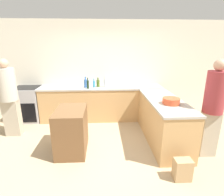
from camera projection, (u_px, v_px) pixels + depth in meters
ground_plane at (102, 153)px, 3.43m from camera, size 14.00×14.00×0.00m
wall_back at (101, 70)px, 5.01m from camera, size 8.00×0.06×2.70m
counter_back at (102, 103)px, 4.93m from camera, size 3.34×0.66×0.94m
counter_peninsula at (163, 120)px, 3.79m from camera, size 0.69×1.92×0.94m
range_oven at (29, 104)px, 4.82m from camera, size 0.69×0.64×0.95m
island_table at (72, 130)px, 3.40m from camera, size 0.56×0.83×0.86m
mixing_bowl at (171, 101)px, 3.34m from camera, size 0.33×0.33×0.12m
water_bottle_blue at (86, 83)px, 4.70m from camera, size 0.08×0.08×0.29m
wine_bottle_dark at (88, 84)px, 4.57m from camera, size 0.06×0.06×0.29m
dish_soap_bottle at (94, 84)px, 4.71m from camera, size 0.06×0.06×0.24m
vinegar_bottle_clear at (105, 83)px, 4.74m from camera, size 0.07×0.07×0.29m
olive_oil_bottle at (98, 83)px, 4.77m from camera, size 0.09×0.09×0.25m
person_by_range at (9, 96)px, 3.88m from camera, size 0.38×0.38×1.76m
person_at_peninsula at (213, 106)px, 3.10m from camera, size 0.34×0.34×1.81m
paper_bag at (182, 170)px, 2.70m from camera, size 0.27×0.17×0.35m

